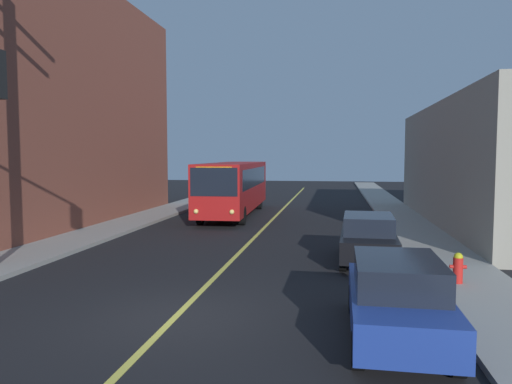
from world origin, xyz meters
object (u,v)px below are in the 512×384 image
Objects in this scene: city_bus at (234,186)px; fire_hydrant at (458,267)px; parked_car_blue at (397,298)px; parked_car_black at (368,238)px.

fire_hydrant is at bearing -58.17° from city_bus.
city_bus reaches higher than parked_car_blue.
parked_car_black is at bearing 90.83° from parked_car_blue.
parked_car_blue is at bearing -117.16° from fire_hydrant.
city_bus is 14.56× the size of fire_hydrant.
parked_car_black is (7.20, -12.17, -0.98)m from city_bus.
fire_hydrant is (2.11, 4.11, -0.26)m from parked_car_blue.
parked_car_blue is 0.99× the size of parked_car_black.
city_bus is at bearing 120.59° from parked_car_black.
parked_car_blue is 5.26× the size of fire_hydrant.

